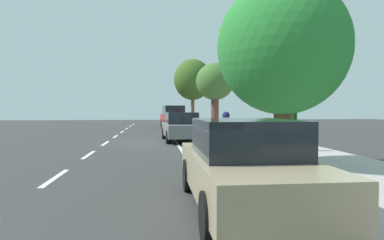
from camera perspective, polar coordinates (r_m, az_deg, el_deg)
name	(u,v)px	position (r m, az deg, el deg)	size (l,w,h in m)	color
ground	(163,142)	(17.37, -4.91, -3.74)	(71.70, 71.70, 0.00)	#343434
sidewalk	(246,140)	(17.99, 9.02, -3.35)	(4.19, 44.81, 0.13)	#AFA2A4
curb_edge	(205,140)	(17.55, 2.14, -3.46)	(0.16, 44.81, 0.13)	gray
lane_stripe_centre	(105,143)	(17.24, -14.40, -3.82)	(0.14, 44.20, 0.01)	white
lane_stripe_bike_edge	(176,142)	(17.40, -2.67, -3.71)	(0.12, 44.81, 0.01)	white
parked_sedan_tan_second	(245,165)	(5.82, 8.85, -7.49)	(1.85, 4.40, 1.52)	tan
parked_sedan_grey_mid	(181,127)	(17.93, -1.82, -1.15)	(2.01, 4.48, 1.52)	slate
parked_suv_red_far	(173,117)	(30.07, -3.19, 0.59)	(2.21, 4.82, 1.99)	maroon
bicycle_at_curb	(217,148)	(11.40, 4.31, -4.73)	(1.77, 0.46, 0.78)	black
cyclist_with_backpack	(227,131)	(10.96, 5.91, -1.93)	(0.42, 0.62, 1.61)	#C6B284
street_tree_near_cyclist	(283,48)	(10.17, 15.05, 11.61)	(3.73, 3.73, 5.23)	#4D351F
street_tree_mid_block	(215,83)	(20.75, 3.89, 6.25)	(2.32, 2.32, 4.37)	brown
street_tree_far_end	(193,80)	(33.03, 0.12, 6.79)	(3.66, 3.66, 6.40)	brown
pedestrian_on_phone	(289,124)	(13.22, 15.98, -0.64)	(0.61, 0.31, 1.76)	black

